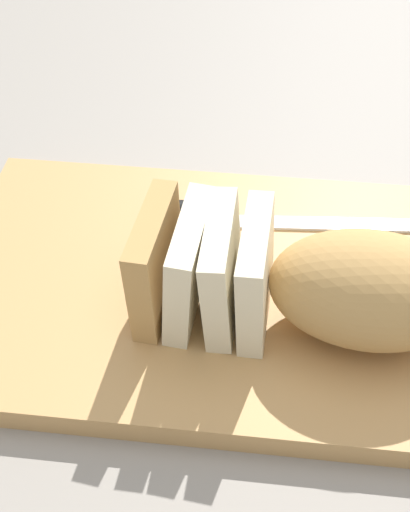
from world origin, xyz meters
The scene contains 8 objects.
ground_plane centered at (0.00, 0.00, 0.00)m, with size 3.00×3.00×0.00m, color gray.
cutting_board centered at (0.00, 0.00, 0.01)m, with size 0.47×0.31×0.02m, color tan.
bread_loaf centered at (-0.09, 0.04, 0.07)m, with size 0.28×0.12×0.10m.
bread_knife centered at (-0.01, -0.08, 0.03)m, with size 0.28×0.04×0.02m.
crumb_near_knife centered at (-0.03, -0.04, 0.03)m, with size 0.00×0.00×0.00m, color #A8753D.
crumb_near_loaf centered at (-0.05, 0.02, 0.03)m, with size 0.01×0.01×0.01m, color #A8753D.
crumb_stray_left centered at (-0.01, -0.01, 0.03)m, with size 0.00×0.00×0.00m, color #A8753D.
crumb_stray_right centered at (0.01, 0.05, 0.03)m, with size 0.00×0.00×0.00m, color #A8753D.
Camera 1 is at (-0.04, 0.42, 0.49)m, focal length 47.99 mm.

